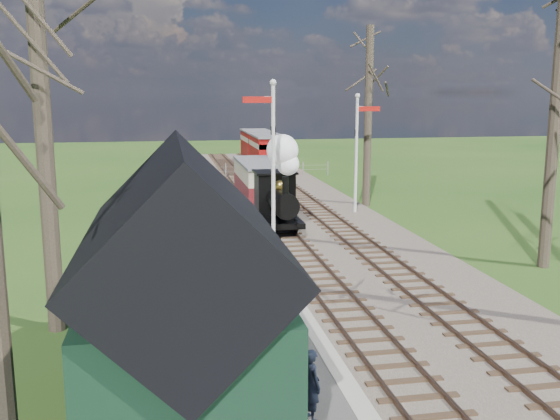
{
  "coord_description": "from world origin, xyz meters",
  "views": [
    {
      "loc": [
        -4.49,
        -6.29,
        5.75
      ],
      "look_at": [
        -0.57,
        15.34,
        1.6
      ],
      "focal_mm": 40.0,
      "sensor_mm": 36.0,
      "label": 1
    }
  ],
  "objects": [
    {
      "name": "coach",
      "position": [
        0.0,
        24.73,
        1.37
      ],
      "size": [
        1.85,
        6.35,
        1.95
      ],
      "color": "black",
      "rests_on": "ground"
    },
    {
      "name": "fence_line",
      "position": [
        0.3,
        36.0,
        0.55
      ],
      "size": [
        12.6,
        0.08,
        1.0
      ],
      "color": "slate",
      "rests_on": "ground"
    },
    {
      "name": "track_near",
      "position": [
        0.0,
        22.0,
        0.1
      ],
      "size": [
        1.6,
        60.0,
        0.15
      ],
      "color": "brown",
      "rests_on": "ground"
    },
    {
      "name": "track_far",
      "position": [
        2.6,
        22.0,
        0.1
      ],
      "size": [
        1.6,
        60.0,
        0.15
      ],
      "color": "brown",
      "rests_on": "ground"
    },
    {
      "name": "locomotive",
      "position": [
        -0.01,
        18.68,
        1.86
      ],
      "size": [
        1.59,
        3.71,
        3.97
      ],
      "color": "black",
      "rests_on": "ground"
    },
    {
      "name": "bare_trees",
      "position": [
        1.33,
        10.1,
        5.21
      ],
      "size": [
        15.51,
        22.39,
        12.0
      ],
      "color": "#382D23",
      "rests_on": "ground"
    },
    {
      "name": "semaphore_near",
      "position": [
        -0.77,
        16.0,
        3.62
      ],
      "size": [
        1.22,
        0.24,
        6.22
      ],
      "color": "silver",
      "rests_on": "ground"
    },
    {
      "name": "red_carriage_a",
      "position": [
        2.6,
        37.78,
        1.53
      ],
      "size": [
        2.12,
        5.25,
        2.23
      ],
      "color": "black",
      "rests_on": "ground"
    },
    {
      "name": "bench",
      "position": [
        -3.06,
        4.93,
        0.53
      ],
      "size": [
        0.51,
        1.28,
        0.71
      ],
      "color": "#412E17",
      "rests_on": "platform"
    },
    {
      "name": "person",
      "position": [
        -2.2,
        3.36,
        0.84
      ],
      "size": [
        0.43,
        0.54,
        1.28
      ],
      "primitive_type": "imported",
      "rotation": [
        0.0,
        0.0,
        1.88
      ],
      "color": "#1A2130",
      "rests_on": "platform"
    },
    {
      "name": "semaphore_far",
      "position": [
        4.37,
        22.0,
        3.35
      ],
      "size": [
        1.22,
        0.24,
        5.72
      ],
      "color": "silver",
      "rests_on": "ground"
    },
    {
      "name": "distant_hills",
      "position": [
        1.4,
        64.38,
        -16.21
      ],
      "size": [
        114.4,
        48.0,
        22.02
      ],
      "color": "#385B23",
      "rests_on": "ground"
    },
    {
      "name": "platform",
      "position": [
        -3.5,
        14.0,
        0.1
      ],
      "size": [
        5.0,
        44.0,
        0.2
      ],
      "primitive_type": "cube",
      "color": "#474442",
      "rests_on": "ground"
    },
    {
      "name": "ballast_bed",
      "position": [
        1.3,
        22.0,
        0.05
      ],
      "size": [
        8.0,
        60.0,
        0.1
      ],
      "primitive_type": "cube",
      "color": "brown",
      "rests_on": "ground"
    },
    {
      "name": "station_shed",
      "position": [
        -4.3,
        4.0,
        2.27
      ],
      "size": [
        3.25,
        6.3,
        4.78
      ],
      "color": "black",
      "rests_on": "platform"
    },
    {
      "name": "sign_board",
      "position": [
        -2.22,
        4.52,
        0.7
      ],
      "size": [
        0.26,
        0.68,
        1.0
      ],
      "color": "#0E4436",
      "rests_on": "platform"
    },
    {
      "name": "coping_strip",
      "position": [
        -1.2,
        14.0,
        0.1
      ],
      "size": [
        0.4,
        44.0,
        0.21
      ],
      "primitive_type": "cube",
      "color": "#B2AD9E",
      "rests_on": "ground"
    },
    {
      "name": "red_carriage_b",
      "position": [
        2.6,
        43.28,
        1.53
      ],
      "size": [
        2.12,
        5.25,
        2.23
      ],
      "color": "black",
      "rests_on": "ground"
    }
  ]
}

